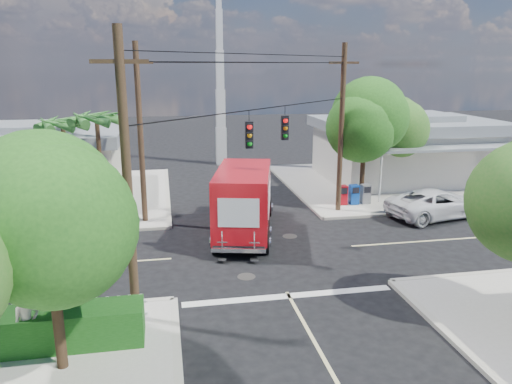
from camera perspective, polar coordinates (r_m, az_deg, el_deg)
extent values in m
plane|color=black|center=(21.82, 0.97, -6.89)|extent=(120.00, 120.00, 0.00)
cube|color=#ADA89C|center=(35.29, 15.03, 1.04)|extent=(14.00, 14.00, 0.14)
cube|color=#B1AC9D|center=(32.91, 3.96, 0.56)|extent=(0.25, 14.00, 0.14)
cube|color=#B1AC9D|center=(29.36, 20.85, -2.09)|extent=(14.00, 0.25, 0.14)
cube|color=#ADA89C|center=(32.63, -22.47, -0.64)|extent=(14.00, 14.00, 0.14)
cube|color=#B1AC9D|center=(31.90, -10.09, -0.08)|extent=(0.25, 14.00, 0.14)
cube|color=#B1AC9D|center=(26.10, -25.45, -4.57)|extent=(14.00, 0.25, 0.14)
cube|color=beige|center=(31.22, -2.71, -0.31)|extent=(0.12, 12.00, 0.01)
cube|color=beige|center=(25.66, 23.51, -4.82)|extent=(12.00, 0.12, 0.01)
cube|color=beige|center=(22.23, -25.45, -7.95)|extent=(12.00, 0.12, 0.01)
cube|color=silver|center=(17.98, 3.78, -11.76)|extent=(7.50, 0.40, 0.01)
cube|color=beige|center=(36.49, 16.68, 4.19)|extent=(11.00, 8.00, 3.40)
cube|color=gray|center=(36.20, 16.91, 7.39)|extent=(11.80, 8.80, 0.70)
cube|color=gray|center=(36.15, 16.97, 8.17)|extent=(6.05, 4.40, 0.50)
cube|color=gray|center=(32.08, 20.78, 4.71)|extent=(9.90, 1.80, 0.15)
cylinder|color=silver|center=(29.60, 14.02, 1.61)|extent=(0.12, 0.12, 2.90)
cube|color=beige|center=(33.93, -23.90, 2.65)|extent=(10.00, 8.00, 3.20)
cube|color=gray|center=(33.63, -24.23, 5.91)|extent=(10.80, 8.80, 0.70)
cube|color=gray|center=(33.57, -24.32, 6.75)|extent=(5.50, 4.40, 0.50)
cube|color=gray|center=(29.07, -26.22, 2.84)|extent=(9.00, 1.80, 0.15)
cylinder|color=silver|center=(27.75, -18.37, 0.25)|extent=(0.12, 0.12, 2.70)
cube|color=silver|center=(40.69, -4.00, 5.28)|extent=(0.80, 0.80, 3.00)
cube|color=silver|center=(40.32, -4.07, 9.49)|extent=(0.70, 0.70, 3.00)
cube|color=silver|center=(40.18, -4.15, 13.76)|extent=(0.60, 0.60, 3.00)
cube|color=silver|center=(40.26, -4.23, 18.03)|extent=(0.50, 0.50, 3.00)
cylinder|color=#422D1C|center=(14.06, -21.88, -11.66)|extent=(0.28, 0.28, 3.71)
sphere|color=#205518|center=(13.25, -22.81, -2.57)|extent=(3.71, 3.71, 3.71)
sphere|color=#205518|center=(13.47, -24.39, -1.44)|extent=(3.02, 3.02, 3.02)
sphere|color=#205518|center=(12.93, -21.51, -3.38)|extent=(3.25, 3.25, 3.25)
cylinder|color=#422D1C|center=(29.57, 12.10, 2.89)|extent=(0.28, 0.28, 4.10)
sphere|color=#205518|center=(29.18, 12.37, 7.82)|extent=(4.10, 4.10, 4.10)
sphere|color=#205518|center=(29.19, 11.51, 8.37)|extent=(3.33, 3.33, 3.33)
sphere|color=#205518|center=(29.06, 13.23, 7.49)|extent=(3.58, 3.58, 3.58)
cylinder|color=#422D1C|center=(32.64, 14.83, 3.34)|extent=(0.28, 0.28, 3.58)
sphere|color=#2B681D|center=(32.30, 15.09, 7.24)|extent=(3.58, 3.58, 3.58)
sphere|color=#2B681D|center=(32.29, 14.32, 7.68)|extent=(2.91, 2.91, 2.91)
sphere|color=#2B681D|center=(32.20, 15.87, 6.96)|extent=(3.14, 3.14, 3.14)
cylinder|color=#422D1C|center=(28.12, -17.37, 2.91)|extent=(0.24, 0.24, 5.00)
cone|color=#2F6C28|center=(27.66, -15.91, 8.29)|extent=(0.50, 2.06, 0.98)
cone|color=#2F6C28|center=(28.39, -16.47, 8.39)|extent=(1.92, 1.68, 0.98)
cone|color=#2F6C28|center=(28.64, -17.97, 8.33)|extent=(2.12, 0.95, 0.98)
cone|color=#2F6C28|center=(28.25, -19.33, 8.15)|extent=(1.34, 2.07, 0.98)
cone|color=#2F6C28|center=(27.48, -19.56, 7.98)|extent=(1.34, 2.07, 0.98)
cone|color=#2F6C28|center=(26.91, -18.42, 7.95)|extent=(2.12, 0.95, 0.98)
cone|color=#2F6C28|center=(26.99, -16.75, 8.09)|extent=(1.92, 1.68, 0.98)
cylinder|color=#422D1C|center=(29.92, -20.83, 2.89)|extent=(0.24, 0.24, 4.60)
cone|color=#2F6C28|center=(29.42, -19.51, 7.57)|extent=(0.50, 2.06, 0.98)
cone|color=#2F6C28|center=(30.17, -19.96, 7.68)|extent=(1.92, 1.68, 0.98)
cone|color=#2F6C28|center=(30.47, -21.33, 7.62)|extent=(2.12, 0.95, 0.98)
cone|color=#2F6C28|center=(30.11, -22.64, 7.42)|extent=(1.34, 2.07, 0.98)
cone|color=#2F6C28|center=(29.35, -22.95, 7.24)|extent=(1.34, 2.07, 0.98)
cone|color=#2F6C28|center=(28.75, -21.95, 7.21)|extent=(2.12, 0.95, 0.98)
cone|color=#2F6C28|center=(28.79, -20.39, 7.36)|extent=(1.92, 1.68, 0.98)
cylinder|color=#473321|center=(15.15, -14.47, 0.87)|extent=(0.28, 0.28, 9.00)
cube|color=#473321|center=(14.75, -15.34, 14.20)|extent=(1.60, 0.12, 0.12)
cylinder|color=#473321|center=(27.00, 9.71, 6.91)|extent=(0.28, 0.28, 9.00)
cube|color=#473321|center=(26.78, 10.04, 14.35)|extent=(1.60, 0.12, 0.12)
cylinder|color=#473321|center=(25.37, -13.07, 6.27)|extent=(0.28, 0.28, 9.00)
cube|color=#473321|center=(25.14, -13.53, 14.19)|extent=(1.60, 0.12, 0.12)
cylinder|color=black|center=(20.41, 1.05, 9.55)|extent=(10.43, 10.43, 0.04)
cube|color=black|center=(19.58, -0.80, 6.55)|extent=(0.30, 0.24, 1.05)
sphere|color=red|center=(19.40, -0.73, 7.46)|extent=(0.20, 0.20, 0.20)
cube|color=black|center=(21.81, 3.30, 7.33)|extent=(0.30, 0.24, 1.05)
sphere|color=red|center=(21.64, 3.41, 8.16)|extent=(0.20, 0.20, 0.20)
cube|color=silver|center=(16.55, -22.92, -13.53)|extent=(5.94, 0.05, 0.08)
cube|color=silver|center=(16.37, -23.06, -12.29)|extent=(5.94, 0.05, 0.08)
cube|color=silver|center=(16.09, -12.95, -12.92)|extent=(0.09, 0.06, 1.00)
cube|color=#154B13|center=(15.81, -24.33, -14.21)|extent=(6.20, 1.20, 1.10)
cube|color=#9E0812|center=(28.85, 9.83, -0.34)|extent=(0.50, 0.50, 1.10)
cube|color=#0C3EA3|center=(29.10, 11.13, -0.27)|extent=(0.50, 0.50, 1.10)
cube|color=slate|center=(29.36, 12.40, -0.21)|extent=(0.50, 0.50, 1.10)
cube|color=black|center=(24.13, -1.28, -3.48)|extent=(3.80, 7.64, 0.24)
cube|color=red|center=(26.68, -0.86, -0.05)|extent=(2.57, 2.08, 2.07)
cube|color=black|center=(27.22, -0.78, 1.07)|extent=(1.98, 0.69, 0.89)
cube|color=silver|center=(27.66, -0.75, -0.93)|extent=(2.13, 0.61, 0.33)
cube|color=red|center=(22.92, -1.45, -0.77)|extent=(3.55, 5.85, 2.73)
cube|color=white|center=(22.83, 1.54, -0.46)|extent=(0.80, 3.30, 1.22)
cube|color=white|center=(23.00, -4.42, -0.39)|extent=(0.80, 3.30, 1.22)
cube|color=white|center=(20.25, -2.01, -2.41)|extent=(1.65, 0.41, 1.22)
cube|color=silver|center=(20.64, -2.00, -6.64)|extent=(2.25, 0.75, 0.17)
cube|color=silver|center=(20.46, -3.89, -5.74)|extent=(0.42, 0.15, 0.94)
cube|color=silver|center=(20.35, -0.18, -5.81)|extent=(0.42, 0.15, 0.94)
cylinder|color=black|center=(26.83, -3.18, -1.65)|extent=(0.53, 1.08, 1.03)
cylinder|color=black|center=(26.69, 1.44, -1.71)|extent=(0.53, 1.08, 1.03)
cylinder|color=black|center=(21.67, -4.66, -5.64)|extent=(0.53, 1.08, 1.03)
cylinder|color=black|center=(21.51, 1.10, -5.75)|extent=(0.53, 1.08, 1.03)
imported|color=silver|center=(28.14, 19.95, -1.23)|extent=(5.87, 3.59, 1.52)
imported|color=beige|center=(15.34, -24.70, -13.59)|extent=(0.81, 0.73, 1.85)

